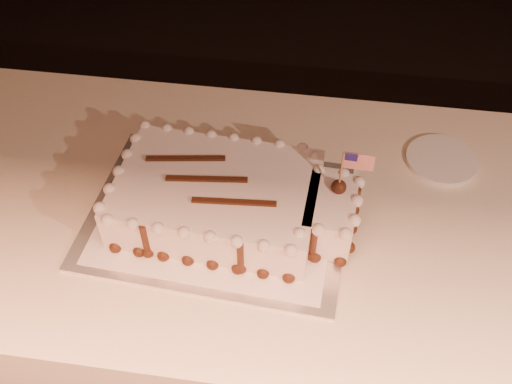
# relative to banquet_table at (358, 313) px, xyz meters

# --- Properties ---
(banquet_table) EXTENTS (2.40, 0.80, 0.75)m
(banquet_table) POSITION_rel_banquet_table_xyz_m (0.00, 0.00, 0.00)
(banquet_table) COLOR #F9DFC1
(banquet_table) RESTS_ON ground
(cake_board) EXTENTS (0.56, 0.44, 0.01)m
(cake_board) POSITION_rel_banquet_table_xyz_m (-0.34, -0.04, 0.38)
(cake_board) COLOR white
(cake_board) RESTS_ON banquet_table
(doily) EXTENTS (0.50, 0.39, 0.00)m
(doily) POSITION_rel_banquet_table_xyz_m (-0.34, -0.04, 0.38)
(doily) COLOR white
(doily) RESTS_ON cake_board
(sheet_cake) EXTENTS (0.52, 0.32, 0.20)m
(sheet_cake) POSITION_rel_banquet_table_xyz_m (-0.31, -0.04, 0.43)
(sheet_cake) COLOR white
(sheet_cake) RESTS_ON doily
(side_plate) EXTENTS (0.16, 0.16, 0.01)m
(side_plate) POSITION_rel_banquet_table_xyz_m (0.14, 0.20, 0.38)
(side_plate) COLOR white
(side_plate) RESTS_ON banquet_table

